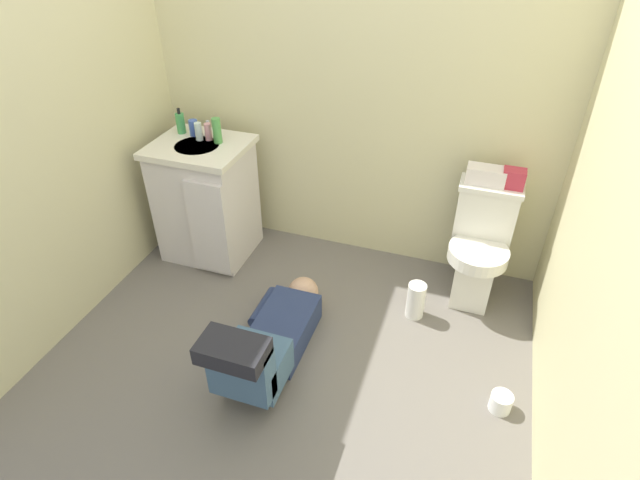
{
  "coord_description": "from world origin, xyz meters",
  "views": [
    {
      "loc": [
        0.8,
        -1.83,
        2.18
      ],
      "look_at": [
        0.01,
        0.48,
        0.45
      ],
      "focal_mm": 28.67,
      "sensor_mm": 36.0,
      "label": 1
    }
  ],
  "objects_px": {
    "bottle_green": "(217,131)",
    "paper_towel_roll": "(416,300)",
    "person_plumber": "(268,340)",
    "toiletry_bag": "(514,179)",
    "toilet": "(479,247)",
    "vanity_cabinet": "(207,199)",
    "faucet": "(208,128)",
    "soap_dispenser": "(181,123)",
    "bottle_pink": "(208,132)",
    "tissue_box": "(486,175)",
    "bottle_clear": "(199,131)",
    "bottle_blue": "(194,128)",
    "toilet_paper_roll": "(501,402)"
  },
  "relations": [
    {
      "from": "tissue_box",
      "to": "soap_dispenser",
      "type": "distance_m",
      "value": 1.94
    },
    {
      "from": "vanity_cabinet",
      "to": "person_plumber",
      "type": "distance_m",
      "value": 1.19
    },
    {
      "from": "tissue_box",
      "to": "paper_towel_roll",
      "type": "distance_m",
      "value": 0.84
    },
    {
      "from": "vanity_cabinet",
      "to": "tissue_box",
      "type": "xyz_separation_m",
      "value": [
        1.74,
        0.21,
        0.38
      ]
    },
    {
      "from": "tissue_box",
      "to": "paper_towel_roll",
      "type": "bearing_deg",
      "value": -121.88
    },
    {
      "from": "person_plumber",
      "to": "bottle_clear",
      "type": "bearing_deg",
      "value": 132.66
    },
    {
      "from": "bottle_clear",
      "to": "toilet_paper_roll",
      "type": "xyz_separation_m",
      "value": [
        2.04,
        -0.8,
        -0.83
      ]
    },
    {
      "from": "bottle_pink",
      "to": "bottle_green",
      "type": "distance_m",
      "value": 0.08
    },
    {
      "from": "toilet",
      "to": "vanity_cabinet",
      "type": "distance_m",
      "value": 1.79
    },
    {
      "from": "soap_dispenser",
      "to": "paper_towel_roll",
      "type": "bearing_deg",
      "value": -11.07
    },
    {
      "from": "vanity_cabinet",
      "to": "tissue_box",
      "type": "height_order",
      "value": "tissue_box"
    },
    {
      "from": "person_plumber",
      "to": "bottle_pink",
      "type": "bearing_deg",
      "value": 130.06
    },
    {
      "from": "person_plumber",
      "to": "bottle_green",
      "type": "xyz_separation_m",
      "value": [
        -0.7,
        0.91,
        0.72
      ]
    },
    {
      "from": "vanity_cabinet",
      "to": "toilet",
      "type": "bearing_deg",
      "value": 3.74
    },
    {
      "from": "bottle_blue",
      "to": "bottle_green",
      "type": "relative_size",
      "value": 0.64
    },
    {
      "from": "toilet",
      "to": "faucet",
      "type": "xyz_separation_m",
      "value": [
        -1.79,
        0.03,
        0.5
      ]
    },
    {
      "from": "vanity_cabinet",
      "to": "paper_towel_roll",
      "type": "bearing_deg",
      "value": -7.76
    },
    {
      "from": "toiletry_bag",
      "to": "paper_towel_roll",
      "type": "xyz_separation_m",
      "value": [
        -0.41,
        -0.41,
        -0.69
      ]
    },
    {
      "from": "toilet",
      "to": "tissue_box",
      "type": "relative_size",
      "value": 3.41
    },
    {
      "from": "faucet",
      "to": "bottle_pink",
      "type": "bearing_deg",
      "value": -61.52
    },
    {
      "from": "vanity_cabinet",
      "to": "bottle_blue",
      "type": "xyz_separation_m",
      "value": [
        -0.09,
        0.12,
        0.45
      ]
    },
    {
      "from": "faucet",
      "to": "soap_dispenser",
      "type": "xyz_separation_m",
      "value": [
        -0.19,
        -0.02,
        0.02
      ]
    },
    {
      "from": "toilet",
      "to": "toiletry_bag",
      "type": "height_order",
      "value": "toiletry_bag"
    },
    {
      "from": "faucet",
      "to": "tissue_box",
      "type": "distance_m",
      "value": 1.75
    },
    {
      "from": "toilet",
      "to": "bottle_blue",
      "type": "distance_m",
      "value": 1.95
    },
    {
      "from": "paper_towel_roll",
      "to": "bottle_pink",
      "type": "bearing_deg",
      "value": 168.85
    },
    {
      "from": "soap_dispenser",
      "to": "bottle_green",
      "type": "xyz_separation_m",
      "value": [
        0.3,
        -0.06,
        0.01
      ]
    },
    {
      "from": "vanity_cabinet",
      "to": "bottle_clear",
      "type": "bearing_deg",
      "value": 112.14
    },
    {
      "from": "person_plumber",
      "to": "bottle_pink",
      "type": "relative_size",
      "value": 9.75
    },
    {
      "from": "toilet",
      "to": "soap_dispenser",
      "type": "bearing_deg",
      "value": 179.73
    },
    {
      "from": "faucet",
      "to": "person_plumber",
      "type": "height_order",
      "value": "faucet"
    },
    {
      "from": "bottle_blue",
      "to": "bottle_green",
      "type": "height_order",
      "value": "bottle_green"
    },
    {
      "from": "bottle_green",
      "to": "paper_towel_roll",
      "type": "bearing_deg",
      "value": -11.05
    },
    {
      "from": "toilet",
      "to": "bottle_pink",
      "type": "distance_m",
      "value": 1.83
    },
    {
      "from": "tissue_box",
      "to": "bottle_clear",
      "type": "xyz_separation_m",
      "value": [
        -1.77,
        -0.14,
        0.08
      ]
    },
    {
      "from": "bottle_green",
      "to": "toilet",
      "type": "bearing_deg",
      "value": 1.69
    },
    {
      "from": "vanity_cabinet",
      "to": "paper_towel_roll",
      "type": "height_order",
      "value": "vanity_cabinet"
    },
    {
      "from": "bottle_blue",
      "to": "bottle_green",
      "type": "xyz_separation_m",
      "value": [
        0.2,
        -0.05,
        0.03
      ]
    },
    {
      "from": "tissue_box",
      "to": "toilet",
      "type": "bearing_deg",
      "value": -63.57
    },
    {
      "from": "person_plumber",
      "to": "toiletry_bag",
      "type": "relative_size",
      "value": 8.59
    },
    {
      "from": "faucet",
      "to": "toiletry_bag",
      "type": "height_order",
      "value": "faucet"
    },
    {
      "from": "paper_towel_roll",
      "to": "toilet_paper_roll",
      "type": "relative_size",
      "value": 2.13
    },
    {
      "from": "toilet",
      "to": "person_plumber",
      "type": "xyz_separation_m",
      "value": [
        -0.98,
        -0.96,
        -0.19
      ]
    },
    {
      "from": "faucet",
      "to": "toilet",
      "type": "bearing_deg",
      "value": -0.94
    },
    {
      "from": "bottle_green",
      "to": "paper_towel_roll",
      "type": "relative_size",
      "value": 0.68
    },
    {
      "from": "toilet_paper_roll",
      "to": "toilet",
      "type": "bearing_deg",
      "value": 105.1
    },
    {
      "from": "soap_dispenser",
      "to": "bottle_clear",
      "type": "relative_size",
      "value": 1.45
    },
    {
      "from": "paper_towel_roll",
      "to": "soap_dispenser",
      "type": "bearing_deg",
      "value": 168.93
    },
    {
      "from": "toilet",
      "to": "soap_dispenser",
      "type": "relative_size",
      "value": 4.52
    },
    {
      "from": "person_plumber",
      "to": "toiletry_bag",
      "type": "bearing_deg",
      "value": 43.98
    }
  ]
}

